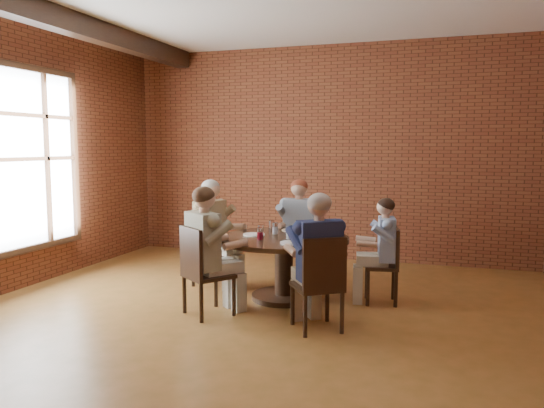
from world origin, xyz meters
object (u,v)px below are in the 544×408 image
(chair_e, at_px, (320,281))
(diner_e, at_px, (317,262))
(chair_a, at_px, (387,262))
(diner_b, at_px, (298,230))
(chair_c, at_px, (209,245))
(diner_d, at_px, (208,251))
(smartphone, at_px, (303,241))
(diner_c, at_px, (214,233))
(dining_table, at_px, (284,255))
(diner_a, at_px, (382,251))
(chair_b, at_px, (299,241))
(chair_d, at_px, (201,268))

(chair_e, xyz_separation_m, diner_e, (-0.05, 0.07, 0.16))
(chair_a, height_order, diner_b, diner_b)
(chair_c, distance_m, diner_d, 1.27)
(diner_b, distance_m, diner_d, 1.84)
(smartphone, bearing_deg, diner_c, 148.46)
(chair_a, bearing_deg, chair_e, -33.81)
(dining_table, bearing_deg, smartphone, -38.77)
(diner_b, height_order, diner_c, diner_c)
(diner_a, relative_size, diner_b, 0.90)
(chair_b, xyz_separation_m, diner_c, (-0.95, -0.74, 0.17))
(diner_a, xyz_separation_m, diner_b, (-1.20, 0.75, 0.07))
(chair_a, distance_m, chair_c, 2.32)
(chair_a, xyz_separation_m, diner_d, (-1.78, -1.03, 0.21))
(chair_c, bearing_deg, chair_a, -76.57)
(diner_a, distance_m, diner_c, 2.16)
(diner_a, relative_size, chair_e, 1.28)
(chair_d, bearing_deg, diner_d, -90.00)
(chair_a, relative_size, diner_a, 0.72)
(chair_a, distance_m, chair_b, 1.52)
(dining_table, relative_size, diner_d, 1.11)
(diner_b, height_order, smartphone, diner_b)
(diner_d, distance_m, chair_e, 1.29)
(chair_d, bearing_deg, chair_e, -147.41)
(diner_e, bearing_deg, chair_d, -35.00)
(chair_a, xyz_separation_m, smartphone, (-0.89, -0.45, 0.27))
(diner_b, xyz_separation_m, diner_d, (-0.51, -1.77, 0.01))
(diner_b, xyz_separation_m, diner_c, (-0.96, -0.65, 0.01))
(chair_a, bearing_deg, chair_c, -103.13)
(diner_b, bearing_deg, chair_c, -154.17)
(diner_e, xyz_separation_m, smartphone, (-0.32, 0.66, 0.08))
(diner_b, bearing_deg, diner_c, -150.83)
(chair_c, relative_size, diner_c, 0.70)
(dining_table, bearing_deg, chair_b, 95.10)
(dining_table, distance_m, chair_b, 1.05)
(chair_c, bearing_deg, diner_e, -108.94)
(chair_c, height_order, chair_e, chair_c)
(diner_c, bearing_deg, dining_table, -90.00)
(diner_b, bearing_deg, dining_table, -90.00)
(dining_table, height_order, chair_c, chair_c)
(diner_d, bearing_deg, chair_d, 90.00)
(dining_table, xyz_separation_m, diner_c, (-1.04, 0.30, 0.16))
(chair_b, height_order, smartphone, chair_b)
(chair_a, relative_size, diner_d, 0.63)
(diner_b, relative_size, chair_e, 1.43)
(dining_table, xyz_separation_m, diner_a, (1.11, 0.20, 0.08))
(chair_c, bearing_deg, diner_d, -138.81)
(diner_e, height_order, smartphone, diner_e)
(chair_b, bearing_deg, dining_table, -90.00)
(chair_d, xyz_separation_m, diner_d, (0.06, 0.07, 0.17))
(chair_b, distance_m, chair_e, 2.16)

